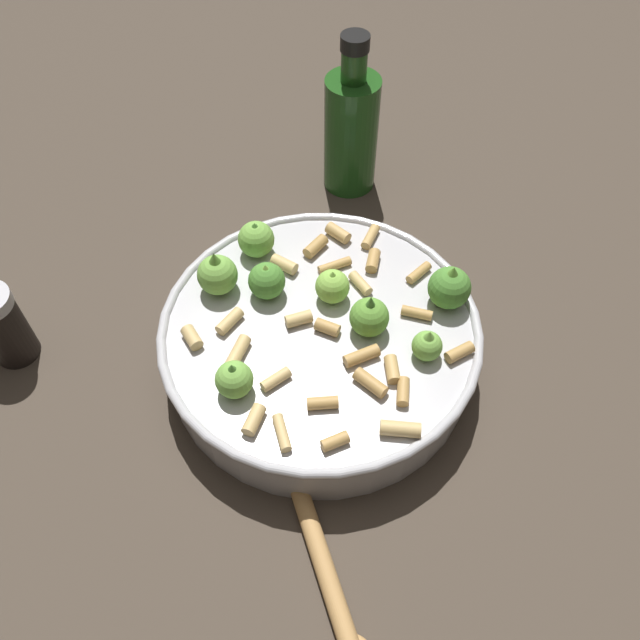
{
  "coord_description": "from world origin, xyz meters",
  "views": [
    {
      "loc": [
        0.28,
        0.23,
        0.53
      ],
      "look_at": [
        0.0,
        0.0,
        0.06
      ],
      "focal_mm": 36.12,
      "sensor_mm": 36.0,
      "label": 1
    }
  ],
  "objects_px": {
    "cooking_pan": "(320,338)",
    "pepper_shaker": "(2,326)",
    "wooden_spoon": "(323,564)",
    "olive_oil_bottle": "(351,130)"
  },
  "relations": [
    {
      "from": "cooking_pan",
      "to": "pepper_shaker",
      "type": "relative_size",
      "value": 3.5
    },
    {
      "from": "pepper_shaker",
      "to": "olive_oil_bottle",
      "type": "bearing_deg",
      "value": 166.35
    },
    {
      "from": "cooking_pan",
      "to": "pepper_shaker",
      "type": "bearing_deg",
      "value": -52.42
    },
    {
      "from": "cooking_pan",
      "to": "pepper_shaker",
      "type": "xyz_separation_m",
      "value": [
        0.18,
        -0.24,
        0.01
      ]
    },
    {
      "from": "olive_oil_bottle",
      "to": "wooden_spoon",
      "type": "relative_size",
      "value": 0.88
    },
    {
      "from": "olive_oil_bottle",
      "to": "pepper_shaker",
      "type": "bearing_deg",
      "value": -13.65
    },
    {
      "from": "pepper_shaker",
      "to": "olive_oil_bottle",
      "type": "distance_m",
      "value": 0.43
    },
    {
      "from": "cooking_pan",
      "to": "wooden_spoon",
      "type": "height_order",
      "value": "cooking_pan"
    },
    {
      "from": "wooden_spoon",
      "to": "olive_oil_bottle",
      "type": "bearing_deg",
      "value": -145.13
    },
    {
      "from": "cooking_pan",
      "to": "olive_oil_bottle",
      "type": "xyz_separation_m",
      "value": [
        -0.23,
        -0.14,
        0.04
      ]
    }
  ]
}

